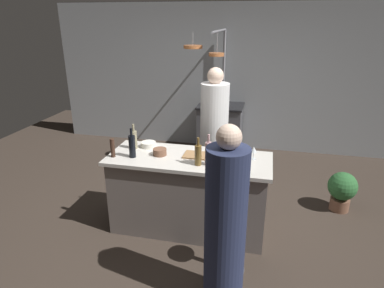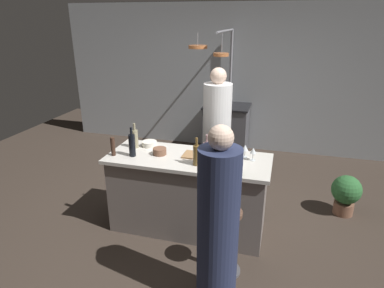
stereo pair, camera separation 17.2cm
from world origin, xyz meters
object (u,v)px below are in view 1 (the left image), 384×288
(pepper_mill, at_px, (113,148))
(wine_bottle_dark, at_px, (132,146))
(wine_bottle_amber, at_px, (198,155))
(mixing_bowl_ceramic, at_px, (148,144))
(mixing_bowl_wooden, at_px, (160,152))
(wine_glass_by_chef, at_px, (254,150))
(bar_stool_right, at_px, (232,238))
(wine_bottle_rose, at_px, (208,153))
(chef, at_px, (214,138))
(wine_bottle_red, at_px, (240,162))
(wine_bottle_white, at_px, (134,139))
(wine_glass_near_left_guest, at_px, (245,147))
(potted_plant, at_px, (342,189))
(stove_range, at_px, (220,129))
(guest_right, at_px, (225,226))
(cutting_board, at_px, (198,155))

(pepper_mill, xyz_separation_m, wine_bottle_dark, (0.21, 0.04, 0.03))
(wine_bottle_amber, height_order, mixing_bowl_ceramic, wine_bottle_amber)
(mixing_bowl_wooden, bearing_deg, wine_glass_by_chef, 6.35)
(bar_stool_right, relative_size, wine_glass_by_chef, 4.66)
(wine_bottle_amber, xyz_separation_m, wine_bottle_rose, (0.10, 0.03, 0.02))
(chef, relative_size, wine_bottle_red, 5.95)
(wine_bottle_white, bearing_deg, wine_glass_near_left_guest, 2.36)
(pepper_mill, height_order, wine_bottle_dark, wine_bottle_dark)
(pepper_mill, distance_m, wine_bottle_rose, 1.06)
(potted_plant, bearing_deg, mixing_bowl_wooden, -159.22)
(potted_plant, height_order, wine_bottle_rose, wine_bottle_rose)
(wine_bottle_rose, bearing_deg, mixing_bowl_wooden, 166.47)
(stove_range, relative_size, wine_bottle_rose, 2.68)
(guest_right, height_order, wine_bottle_dark, guest_right)
(mixing_bowl_wooden, bearing_deg, wine_bottle_white, 160.59)
(wine_bottle_amber, bearing_deg, wine_bottle_dark, 176.59)
(pepper_mill, distance_m, wine_glass_by_chef, 1.53)
(chef, relative_size, wine_bottle_rose, 5.29)
(cutting_board, distance_m, wine_glass_by_chef, 0.61)
(chef, bearing_deg, mixing_bowl_wooden, -116.80)
(cutting_board, height_order, wine_bottle_amber, wine_bottle_amber)
(guest_right, relative_size, wine_bottle_dark, 4.88)
(bar_stool_right, relative_size, mixing_bowl_wooden, 4.48)
(cutting_board, distance_m, wine_bottle_amber, 0.26)
(cutting_board, xyz_separation_m, wine_bottle_rose, (0.15, -0.20, 0.12))
(wine_bottle_rose, bearing_deg, wine_bottle_white, 164.20)
(wine_glass_near_left_guest, height_order, mixing_bowl_ceramic, wine_glass_near_left_guest)
(wine_bottle_red, relative_size, mixing_bowl_ceramic, 1.67)
(potted_plant, distance_m, mixing_bowl_ceramic, 2.51)
(wine_bottle_amber, bearing_deg, chef, 90.38)
(wine_glass_near_left_guest, bearing_deg, mixing_bowl_ceramic, 178.31)
(wine_bottle_white, bearing_deg, guest_right, -42.15)
(wine_bottle_amber, xyz_separation_m, wine_glass_near_left_guest, (0.46, 0.34, -0.01))
(guest_right, bearing_deg, pepper_mill, 148.87)
(wine_glass_by_chef, distance_m, mixing_bowl_ceramic, 1.24)
(stove_range, relative_size, wine_glass_by_chef, 6.10)
(potted_plant, xyz_separation_m, wine_bottle_rose, (-1.57, -0.95, 0.73))
(bar_stool_right, height_order, potted_plant, bar_stool_right)
(mixing_bowl_ceramic, bearing_deg, wine_glass_near_left_guest, -1.69)
(potted_plant, height_order, wine_bottle_white, wine_bottle_white)
(wine_bottle_rose, xyz_separation_m, mixing_bowl_ceramic, (-0.78, 0.35, -0.10))
(wine_glass_near_left_guest, bearing_deg, chef, 122.07)
(wine_bottle_white, distance_m, wine_glass_near_left_guest, 1.28)
(bar_stool_right, bearing_deg, stove_range, 100.38)
(chef, distance_m, cutting_board, 0.86)
(wine_bottle_amber, bearing_deg, wine_bottle_rose, 15.64)
(wine_bottle_dark, xyz_separation_m, wine_bottle_red, (1.18, -0.14, -0.02))
(wine_bottle_white, height_order, mixing_bowl_ceramic, wine_bottle_white)
(cutting_board, relative_size, wine_bottle_amber, 1.07)
(mixing_bowl_wooden, height_order, mixing_bowl_ceramic, mixing_bowl_wooden)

